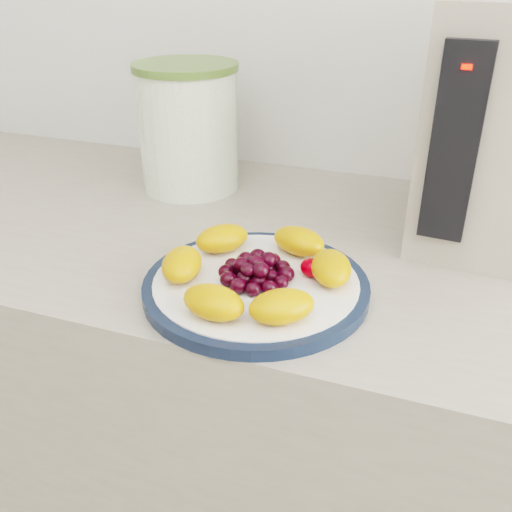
% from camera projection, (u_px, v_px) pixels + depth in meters
% --- Properties ---
extents(counter, '(3.50, 0.60, 0.90)m').
position_uv_depth(counter, '(334.00, 467.00, 1.03)').
color(counter, '#9D9486').
rests_on(counter, floor).
extents(cabinet_face, '(3.48, 0.58, 0.84)m').
position_uv_depth(cabinet_face, '(333.00, 479.00, 1.04)').
color(cabinet_face, olive).
rests_on(cabinet_face, floor).
extents(plate_rim, '(0.28, 0.28, 0.01)m').
position_uv_depth(plate_rim, '(256.00, 286.00, 0.70)').
color(plate_rim, '#101D34').
rests_on(plate_rim, counter).
extents(plate_face, '(0.25, 0.25, 0.02)m').
position_uv_depth(plate_face, '(256.00, 286.00, 0.70)').
color(plate_face, white).
rests_on(plate_face, counter).
extents(canister, '(0.20, 0.20, 0.20)m').
position_uv_depth(canister, '(189.00, 131.00, 0.98)').
color(canister, '#456C15').
rests_on(canister, counter).
extents(canister_lid, '(0.21, 0.21, 0.01)m').
position_uv_depth(canister_lid, '(185.00, 67.00, 0.93)').
color(canister_lid, '#536E30').
rests_on(canister_lid, canister).
extents(appliance_body, '(0.21, 0.27, 0.32)m').
position_uv_depth(appliance_body, '(503.00, 126.00, 0.78)').
color(appliance_body, '#A79C8D').
rests_on(appliance_body, counter).
extents(appliance_panel, '(0.06, 0.02, 0.24)m').
position_uv_depth(appliance_panel, '(454.00, 146.00, 0.68)').
color(appliance_panel, black).
rests_on(appliance_panel, appliance_body).
extents(appliance_led, '(0.01, 0.01, 0.01)m').
position_uv_depth(appliance_led, '(467.00, 67.00, 0.63)').
color(appliance_led, '#FF0C05').
rests_on(appliance_led, appliance_panel).
extents(fruit_plate, '(0.24, 0.24, 0.04)m').
position_uv_depth(fruit_plate, '(258.00, 268.00, 0.69)').
color(fruit_plate, orange).
rests_on(fruit_plate, plate_face).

